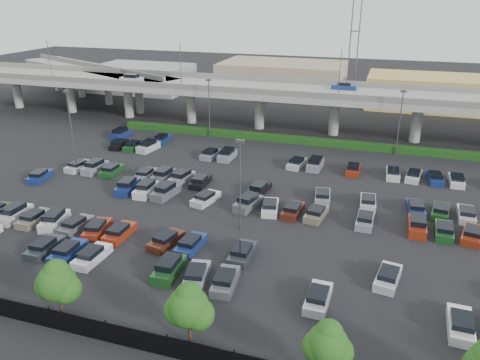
# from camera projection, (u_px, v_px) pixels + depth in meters

# --- Properties ---
(ground) EXTENTS (280.00, 280.00, 0.00)m
(ground) POSITION_uv_depth(u_px,v_px,m) (260.00, 200.00, 58.58)
(ground) COLOR black
(overpass) EXTENTS (150.00, 13.00, 15.80)m
(overpass) POSITION_uv_depth(u_px,v_px,m) (306.00, 95.00, 84.27)
(overpass) COLOR #9A9991
(overpass) RESTS_ON ground
(on_ramp) EXTENTS (50.93, 30.13, 8.80)m
(on_ramp) POSITION_uv_depth(u_px,v_px,m) (94.00, 72.00, 108.75)
(on_ramp) COLOR #9A9991
(on_ramp) RESTS_ON ground
(hedge) EXTENTS (66.00, 1.60, 1.10)m
(hedge) POSITION_uv_depth(u_px,v_px,m) (299.00, 140.00, 80.43)
(hedge) COLOR #123710
(hedge) RESTS_ON ground
(fence) EXTENTS (70.00, 0.10, 2.00)m
(fence) POSITION_uv_depth(u_px,v_px,m) (154.00, 343.00, 33.55)
(fence) COLOR black
(fence) RESTS_ON ground
(tree_row) EXTENTS (65.07, 3.66, 5.94)m
(tree_row) POSITION_uv_depth(u_px,v_px,m) (171.00, 303.00, 33.65)
(tree_row) COLOR #332316
(tree_row) RESTS_ON ground
(parked_cars) EXTENTS (63.10, 41.60, 1.67)m
(parked_cars) POSITION_uv_depth(u_px,v_px,m) (230.00, 203.00, 56.50)
(parked_cars) COLOR white
(parked_cars) RESTS_ON ground
(light_poles) EXTENTS (66.90, 48.38, 10.30)m
(light_poles) POSITION_uv_depth(u_px,v_px,m) (233.00, 145.00, 59.17)
(light_poles) COLOR #494A4E
(light_poles) RESTS_ON ground
(distant_buildings) EXTENTS (138.00, 24.00, 9.00)m
(distant_buildings) POSITION_uv_depth(u_px,v_px,m) (383.00, 87.00, 108.20)
(distant_buildings) COLOR gray
(distant_buildings) RESTS_ON ground
(comm_tower) EXTENTS (2.40, 2.40, 30.00)m
(comm_tower) POSITION_uv_depth(u_px,v_px,m) (355.00, 29.00, 116.86)
(comm_tower) COLOR #494A4E
(comm_tower) RESTS_ON ground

